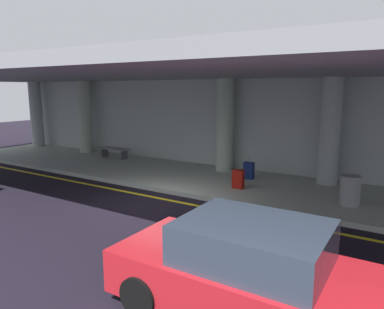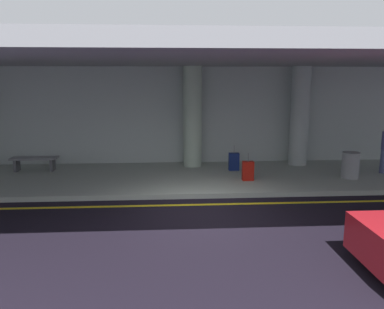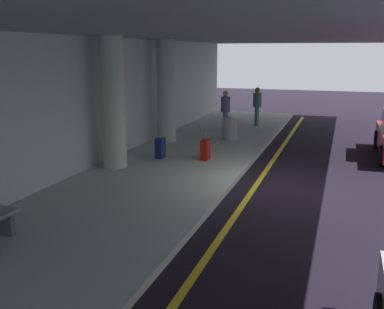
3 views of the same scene
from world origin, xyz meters
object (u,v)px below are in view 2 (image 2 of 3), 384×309
Objects in this scene: support_column_right_mid at (300,116)px; suitcase_upright_secondary at (248,171)px; suitcase_upright_primary at (234,162)px; bench_metal at (34,161)px; support_column_center at (193,117)px; trash_bin_steel at (350,165)px.

suitcase_upright_secondary is at bearing -136.90° from support_column_right_mid.
support_column_right_mid is 3.57m from suitcase_upright_secondary.
bench_metal is (-7.05, 0.37, 0.04)m from suitcase_upright_primary.
support_column_center is at bearing 4.52° from bench_metal.
suitcase_upright_primary is 3.86m from trash_bin_steel.
suitcase_upright_primary is at bearing -162.39° from support_column_right_mid.
trash_bin_steel is (1.05, -2.12, -1.40)m from support_column_right_mid.
support_column_center is 2.23m from suitcase_upright_primary.
bench_metal is (-7.27, 1.77, 0.04)m from suitcase_upright_secondary.
bench_metal is at bearing 171.12° from trash_bin_steel.
bench_metal is at bearing 150.63° from suitcase_upright_secondary.
bench_metal is 1.88× the size of trash_bin_steel.
support_column_center and support_column_right_mid have the same top height.
trash_bin_steel is (5.05, -2.12, -1.40)m from support_column_center.
support_column_right_mid reaches higher than trash_bin_steel.
suitcase_upright_primary is (-2.58, -0.82, -1.51)m from support_column_right_mid.
support_column_center is at bearing 180.00° from support_column_right_mid.
support_column_center is 2.28× the size of bench_metal.
support_column_right_mid is 4.29× the size of trash_bin_steel.
suitcase_upright_primary is 7.06m from bench_metal.
trash_bin_steel is at bearing -32.37° from suitcase_upright_primary.
trash_bin_steel is (3.42, 0.10, 0.11)m from suitcase_upright_secondary.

